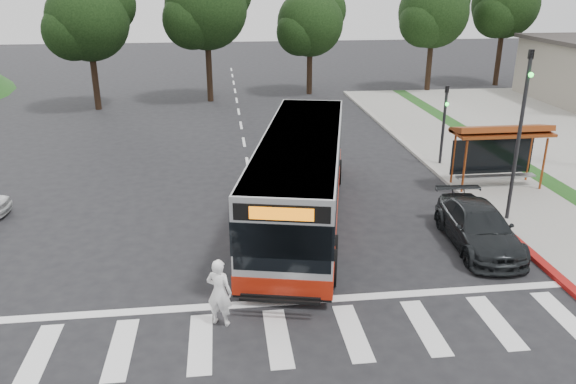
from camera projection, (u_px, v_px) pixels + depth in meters
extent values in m
plane|color=black|center=(263.00, 252.00, 19.31)|extent=(140.00, 140.00, 0.00)
cube|color=gray|center=(470.00, 166.00, 27.94)|extent=(4.00, 40.00, 0.12)
cube|color=#9E9991|center=(432.00, 167.00, 27.71)|extent=(0.30, 40.00, 0.15)
cube|color=maroon|center=(540.00, 262.00, 18.43)|extent=(0.32, 6.00, 0.15)
cube|color=silver|center=(278.00, 338.00, 14.66)|extent=(18.00, 2.60, 0.01)
cylinder|color=brown|center=(464.00, 167.00, 23.95)|extent=(0.10, 0.10, 2.30)
cylinder|color=brown|center=(544.00, 164.00, 24.35)|extent=(0.10, 0.10, 2.30)
cylinder|color=brown|center=(453.00, 159.00, 25.06)|extent=(0.10, 0.10, 2.30)
cylinder|color=brown|center=(529.00, 156.00, 25.46)|extent=(0.10, 0.10, 2.30)
cube|color=brown|center=(502.00, 133.00, 24.24)|extent=(4.20, 1.60, 0.12)
cube|color=brown|center=(502.00, 129.00, 24.24)|extent=(4.20, 1.32, 0.51)
cube|color=black|center=(492.00, 156.00, 25.24)|extent=(3.80, 0.06, 1.60)
cube|color=gray|center=(496.00, 176.00, 24.95)|extent=(3.60, 0.40, 0.08)
cylinder|color=black|center=(518.00, 140.00, 20.62)|extent=(0.14, 0.14, 6.50)
imported|color=black|center=(530.00, 64.00, 19.64)|extent=(0.16, 0.20, 1.00)
sphere|color=#19E533|center=(531.00, 75.00, 19.60)|extent=(0.18, 0.18, 0.18)
cylinder|color=black|center=(443.00, 127.00, 27.56)|extent=(0.14, 0.14, 4.00)
imported|color=black|center=(446.00, 96.00, 27.03)|extent=(0.16, 0.20, 1.00)
sphere|color=#19E533|center=(447.00, 104.00, 26.98)|extent=(0.18, 0.18, 0.18)
cylinder|color=black|center=(429.00, 63.00, 46.27)|extent=(0.44, 0.44, 4.40)
sphere|color=black|center=(434.00, 12.00, 44.85)|extent=(5.60, 5.60, 5.60)
sphere|color=black|center=(424.00, 22.00, 44.34)|extent=(3.92, 3.92, 3.92)
cylinder|color=black|center=(499.00, 57.00, 48.87)|extent=(0.44, 0.44, 4.84)
sphere|color=black|center=(506.00, 4.00, 47.30)|extent=(5.60, 5.60, 5.60)
sphere|color=black|center=(497.00, 14.00, 46.82)|extent=(3.92, 3.92, 3.92)
cylinder|color=black|center=(209.00, 69.00, 42.35)|extent=(0.44, 0.44, 4.84)
sphere|color=black|center=(206.00, 8.00, 40.79)|extent=(6.00, 6.00, 6.00)
sphere|color=black|center=(192.00, 20.00, 40.25)|extent=(4.20, 4.20, 4.20)
cylinder|color=black|center=(309.00, 69.00, 45.26)|extent=(0.44, 0.44, 3.96)
sphere|color=black|center=(310.00, 23.00, 43.99)|extent=(5.20, 5.20, 5.20)
sphere|color=black|center=(322.00, 10.00, 44.51)|extent=(3.90, 3.90, 3.90)
sphere|color=black|center=(300.00, 32.00, 43.50)|extent=(3.64, 3.64, 3.64)
cylinder|color=black|center=(95.00, 79.00, 39.68)|extent=(0.44, 0.44, 4.40)
sphere|color=black|center=(88.00, 20.00, 38.26)|extent=(5.60, 5.60, 5.60)
sphere|color=black|center=(105.00, 4.00, 38.81)|extent=(4.20, 4.20, 4.20)
sphere|color=black|center=(72.00, 31.00, 37.75)|extent=(3.92, 3.92, 3.92)
imported|color=white|center=(219.00, 292.00, 14.94)|extent=(0.84, 0.71, 1.94)
imported|color=black|center=(478.00, 227.00, 19.49)|extent=(2.33, 5.06, 1.43)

